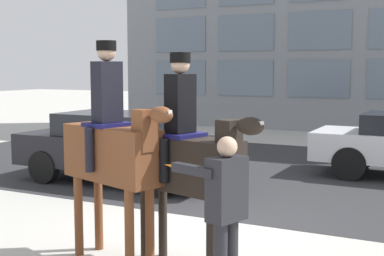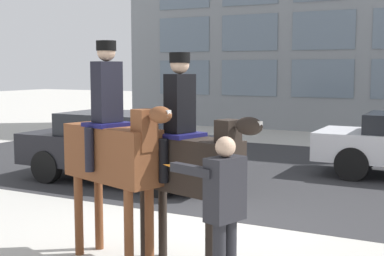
{
  "view_description": "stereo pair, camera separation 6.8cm",
  "coord_description": "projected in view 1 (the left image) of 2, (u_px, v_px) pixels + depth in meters",
  "views": [
    {
      "loc": [
        3.3,
        -7.03,
        2.39
      ],
      "look_at": [
        0.27,
        -1.0,
        1.63
      ],
      "focal_mm": 50.0,
      "sensor_mm": 36.0,
      "label": 1
    },
    {
      "loc": [
        3.36,
        -7.0,
        2.39
      ],
      "look_at": [
        0.27,
        -1.0,
        1.63
      ],
      "focal_mm": 50.0,
      "sensor_mm": 36.0,
      "label": 2
    }
  ],
  "objects": [
    {
      "name": "mounted_horse_companion",
      "position": [
        187.0,
        159.0,
        6.19
      ],
      "size": [
        1.86,
        0.81,
        2.57
      ],
      "rotation": [
        0.0,
        0.0,
        -0.27
      ],
      "color": "black",
      "rests_on": "ground_plane"
    },
    {
      "name": "pedestrian_bystander",
      "position": [
        225.0,
        209.0,
        5.2
      ],
      "size": [
        0.91,
        0.45,
        1.74
      ],
      "rotation": [
        0.0,
        0.0,
        2.82
      ],
      "color": "#232328",
      "rests_on": "ground_plane"
    },
    {
      "name": "street_car_near_lane",
      "position": [
        119.0,
        146.0,
        11.16
      ],
      "size": [
        4.38,
        1.78,
        1.46
      ],
      "color": "black",
      "rests_on": "ground_plane"
    },
    {
      "name": "road_surface",
      "position": [
        295.0,
        173.0,
        12.2
      ],
      "size": [
        19.74,
        8.5,
        0.01
      ],
      "color": "#2D2D30",
      "rests_on": "ground_plane"
    },
    {
      "name": "ground_plane",
      "position": [
        206.0,
        229.0,
        7.98
      ],
      "size": [
        80.0,
        80.0,
        0.0
      ],
      "primitive_type": "plane",
      "color": "#B2AFA8"
    },
    {
      "name": "mounted_horse_lead",
      "position": [
        113.0,
        149.0,
        6.45
      ],
      "size": [
        1.8,
        0.86,
        2.72
      ],
      "rotation": [
        0.0,
        0.0,
        -0.31
      ],
      "color": "brown",
      "rests_on": "ground_plane"
    }
  ]
}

